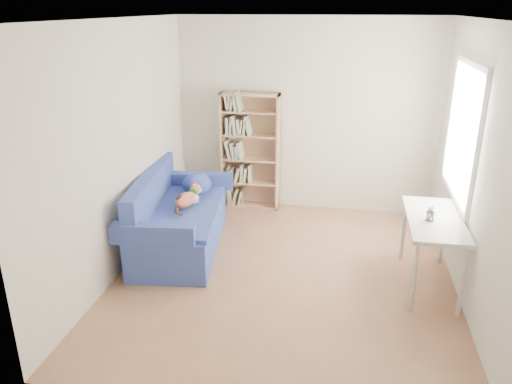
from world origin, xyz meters
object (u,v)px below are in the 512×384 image
(bookshelf, at_px, (250,156))
(sofa, at_px, (178,219))
(pen_cup, at_px, (430,215))
(desk, at_px, (434,225))

(bookshelf, bearing_deg, sofa, -113.15)
(bookshelf, bearing_deg, pen_cup, -41.05)
(desk, bearing_deg, sofa, 172.08)
(desk, bearing_deg, pen_cup, -129.70)
(bookshelf, xyz_separation_m, pen_cup, (2.15, -1.87, 0.06))
(pen_cup, bearing_deg, sofa, 170.34)
(bookshelf, bearing_deg, desk, -39.05)
(bookshelf, xyz_separation_m, desk, (2.21, -1.79, -0.08))
(bookshelf, height_order, pen_cup, bookshelf)
(desk, distance_m, pen_cup, 0.17)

